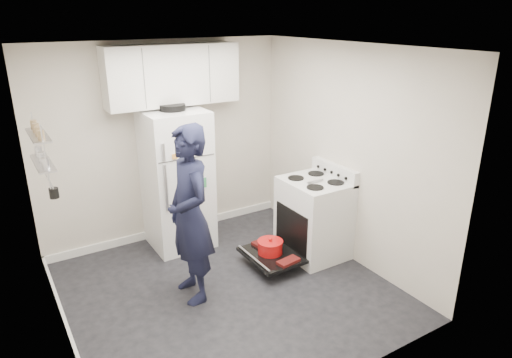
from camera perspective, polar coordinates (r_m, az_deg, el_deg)
room at (r=4.48m, az=-4.51°, el=-0.63°), size 3.21×3.21×2.51m
electric_range at (r=5.52m, az=7.13°, el=-4.93°), size 0.66×0.76×1.10m
open_oven_door at (r=5.34m, az=1.90°, el=-9.01°), size 0.55×0.70×0.23m
refrigerator at (r=5.66m, az=-9.84°, el=-0.05°), size 0.72×0.74×1.79m
upper_cabinets at (r=5.57m, az=-10.38°, el=12.68°), size 1.60×0.33×0.70m
wall_shelf_rack at (r=4.37m, az=-25.29°, el=3.36°), size 0.14×0.60×0.61m
person at (r=4.55m, az=-8.28°, el=-4.49°), size 0.46×0.68×1.83m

